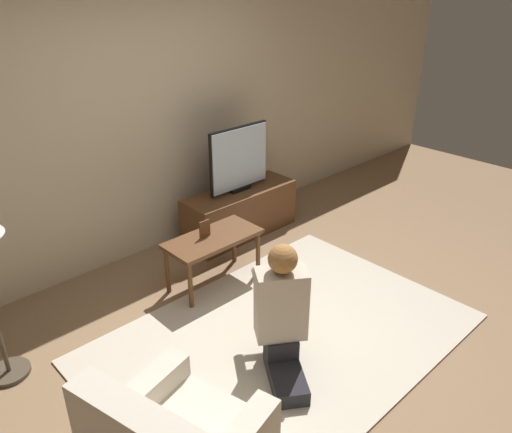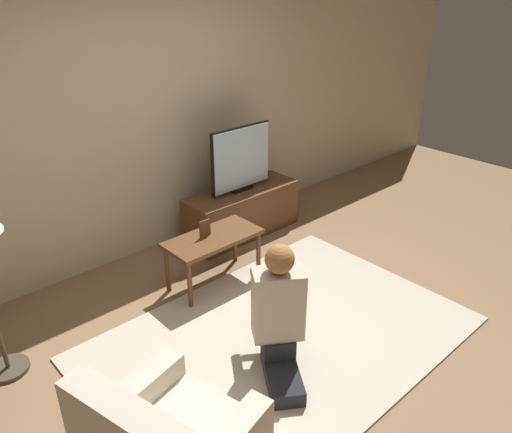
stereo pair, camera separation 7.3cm
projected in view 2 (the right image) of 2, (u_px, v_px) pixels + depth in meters
ground_plane at (281, 339)px, 3.79m from camera, size 10.00×10.00×0.00m
wall_back at (134, 121)px, 4.51m from camera, size 10.00×0.06×2.60m
rug at (281, 338)px, 3.79m from camera, size 2.79×1.91×0.02m
tv_stand at (242, 212)px, 5.23m from camera, size 1.25×0.43×0.50m
tv at (241, 159)px, 4.98m from camera, size 0.73×0.08×0.67m
coffee_table at (213, 242)px, 4.31m from camera, size 0.84×0.41×0.47m
person_kneeling at (279, 311)px, 3.32m from camera, size 0.67×0.83×0.96m
picture_frame at (205, 228)px, 4.26m from camera, size 0.11×0.01×0.15m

